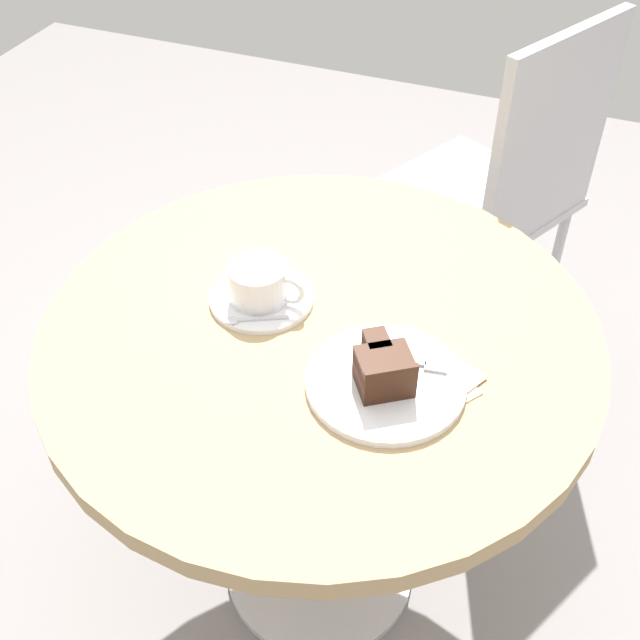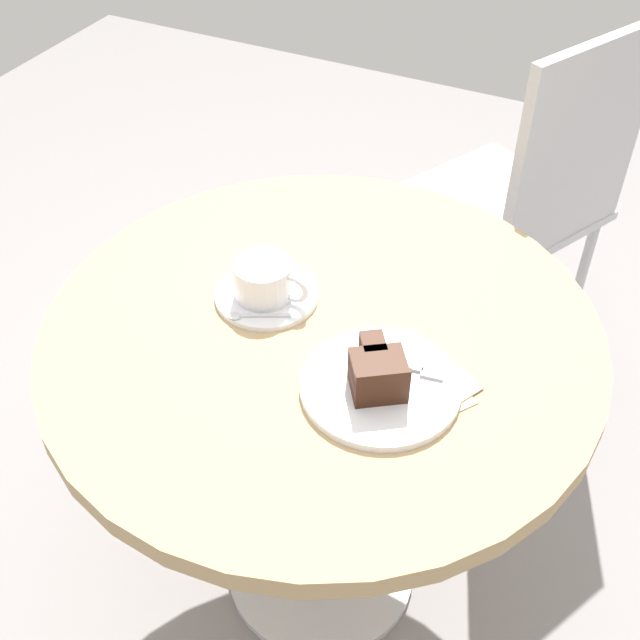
{
  "view_description": "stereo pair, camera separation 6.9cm",
  "coord_description": "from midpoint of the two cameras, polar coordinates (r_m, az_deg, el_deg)",
  "views": [
    {
      "loc": [
        0.32,
        -0.82,
        1.5
      ],
      "look_at": [
        0.01,
        -0.03,
        0.73
      ],
      "focal_mm": 45.0,
      "sensor_mm": 36.0,
      "label": 1
    },
    {
      "loc": [
        0.38,
        -0.79,
        1.5
      ],
      "look_at": [
        0.01,
        -0.03,
        0.73
      ],
      "focal_mm": 45.0,
      "sensor_mm": 36.0,
      "label": 2
    }
  ],
  "objects": [
    {
      "name": "fork",
      "position": [
        1.12,
        4.88,
        -3.07
      ],
      "size": [
        0.13,
        0.03,
        0.0
      ],
      "rotation": [
        0.0,
        0.0,
        0.15
      ],
      "color": "silver",
      "rests_on": "cake_plate"
    },
    {
      "name": "cafe_table",
      "position": [
        1.27,
        -1.58,
        -4.05
      ],
      "size": [
        0.84,
        0.84,
        0.69
      ],
      "color": "tan",
      "rests_on": "ground"
    },
    {
      "name": "cake_plate",
      "position": [
        1.11,
        2.9,
        -4.51
      ],
      "size": [
        0.22,
        0.22,
        0.01
      ],
      "color": "white",
      "rests_on": "cafe_table"
    },
    {
      "name": "napkin",
      "position": [
        1.12,
        4.4,
        -4.24
      ],
      "size": [
        0.22,
        0.23,
        0.0
      ],
      "rotation": [
        0.0,
        0.0,
        0.96
      ],
      "color": "tan",
      "rests_on": "cafe_table"
    },
    {
      "name": "cafe_chair",
      "position": [
        1.8,
        11.9,
        9.44
      ],
      "size": [
        0.51,
        0.51,
        0.92
      ],
      "rotation": [
        0.0,
        0.0,
        4.24
      ],
      "color": "#BCBCC1",
      "rests_on": "ground"
    },
    {
      "name": "teaspoon",
      "position": [
        1.2,
        -6.72,
        -0.01
      ],
      "size": [
        0.09,
        0.05,
        0.0
      ],
      "rotation": [
        0.0,
        0.0,
        3.61
      ],
      "color": "silver",
      "rests_on": "saucer"
    },
    {
      "name": "saucer",
      "position": [
        1.24,
        -5.76,
        1.55
      ],
      "size": [
        0.16,
        0.16,
        0.01
      ],
      "color": "white",
      "rests_on": "cafe_table"
    },
    {
      "name": "coffee_cup",
      "position": [
        1.22,
        -5.96,
        2.66
      ],
      "size": [
        0.12,
        0.09,
        0.06
      ],
      "color": "white",
      "rests_on": "saucer"
    },
    {
      "name": "ground_plane",
      "position": [
        1.74,
        -1.21,
        -17.44
      ],
      "size": [
        4.4,
        4.4,
        0.01
      ],
      "primitive_type": "cube",
      "color": "gray",
      "rests_on": "ground"
    },
    {
      "name": "cake_slice",
      "position": [
        1.08,
        2.69,
        -3.52
      ],
      "size": [
        0.1,
        0.11,
        0.06
      ],
      "rotation": [
        0.0,
        0.0,
        2.17
      ],
      "color": "#381E14",
      "rests_on": "cake_plate"
    }
  ]
}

